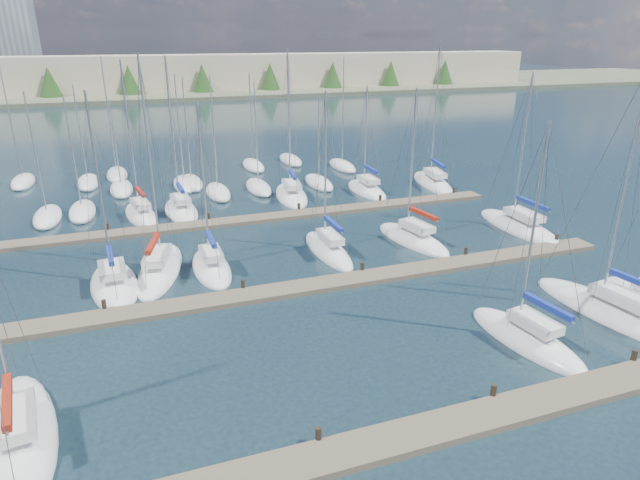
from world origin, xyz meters
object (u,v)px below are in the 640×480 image
object	(u,v)px
sailboat_j	(212,267)
sailboat_n	(141,215)
sailboat_f	(614,313)
sailboat_e	(526,339)
sailboat_b	(20,435)
sailboat_h	(114,284)
sailboat_q	(367,190)
sailboat_p	(291,195)
sailboat_r	(433,183)
sailboat_k	(328,250)
sailboat_o	(181,210)
sailboat_i	(160,269)
sailboat_m	(519,227)
sailboat_l	(413,239)

from	to	relation	value
sailboat_j	sailboat_n	bearing A→B (deg)	106.12
sailboat_f	sailboat_e	bearing A→B (deg)	177.49
sailboat_b	sailboat_h	distance (m)	13.60
sailboat_q	sailboat_p	bearing A→B (deg)	174.72
sailboat_r	sailboat_k	size ratio (longest dim) A/B	1.25
sailboat_e	sailboat_o	distance (m)	31.71
sailboat_h	sailboat_q	bearing A→B (deg)	27.35
sailboat_f	sailboat_r	world-z (taller)	sailboat_r
sailboat_b	sailboat_p	world-z (taller)	sailboat_p
sailboat_i	sailboat_m	xyz separation A→B (m)	(28.36, -0.96, -0.02)
sailboat_q	sailboat_m	distance (m)	16.05
sailboat_o	sailboat_f	bearing A→B (deg)	-55.68
sailboat_q	sailboat_f	bearing A→B (deg)	-84.32
sailboat_n	sailboat_p	distance (m)	14.25
sailboat_q	sailboat_k	world-z (taller)	sailboat_k
sailboat_h	sailboat_r	world-z (taller)	sailboat_r
sailboat_e	sailboat_l	world-z (taller)	sailboat_l
sailboat_j	sailboat_l	bearing A→B (deg)	0.22
sailboat_o	sailboat_q	world-z (taller)	sailboat_o
sailboat_m	sailboat_l	world-z (taller)	sailboat_m
sailboat_n	sailboat_p	bearing A→B (deg)	-3.27
sailboat_f	sailboat_j	size ratio (longest dim) A/B	1.23
sailboat_p	sailboat_r	xyz separation A→B (m)	(15.53, -0.56, 0.00)
sailboat_n	sailboat_j	world-z (taller)	sailboat_n
sailboat_e	sailboat_f	distance (m)	6.57
sailboat_o	sailboat_m	world-z (taller)	sailboat_o
sailboat_b	sailboat_k	bearing A→B (deg)	28.91
sailboat_q	sailboat_j	bearing A→B (deg)	-141.10
sailboat_k	sailboat_h	bearing A→B (deg)	-177.49
sailboat_n	sailboat_e	bearing A→B (deg)	-67.06
sailboat_o	sailboat_j	bearing A→B (deg)	-90.50
sailboat_e	sailboat_l	xyz separation A→B (m)	(1.53, 14.85, -0.01)
sailboat_l	sailboat_h	bearing A→B (deg)	172.70
sailboat_h	sailboat_k	size ratio (longest dim) A/B	1.05
sailboat_m	sailboat_f	bearing A→B (deg)	-107.75
sailboat_f	sailboat_k	xyz separation A→B (m)	(-11.94, 14.28, 0.02)
sailboat_b	sailboat_f	size ratio (longest dim) A/B	0.83
sailboat_m	sailboat_l	xyz separation A→B (m)	(-9.59, 0.38, 0.00)
sailboat_e	sailboat_i	size ratio (longest dim) A/B	0.82
sailboat_p	sailboat_j	distance (m)	18.08
sailboat_e	sailboat_p	distance (m)	29.83
sailboat_q	sailboat_j	distance (m)	22.82
sailboat_o	sailboat_k	world-z (taller)	sailboat_o
sailboat_n	sailboat_b	bearing A→B (deg)	-111.46
sailboat_o	sailboat_p	bearing A→B (deg)	4.39
sailboat_b	sailboat_m	world-z (taller)	sailboat_m
sailboat_p	sailboat_l	xyz separation A→B (m)	(5.35, -14.73, -0.01)
sailboat_h	sailboat_q	distance (m)	28.23
sailboat_h	sailboat_l	world-z (taller)	sailboat_h
sailboat_o	sailboat_n	distance (m)	3.43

